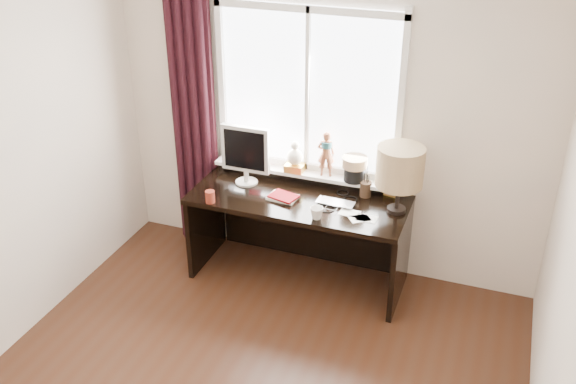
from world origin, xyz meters
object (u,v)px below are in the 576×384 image
at_px(table_lamp, 400,167).
at_px(desk, 302,219).
at_px(laptop, 336,203).
at_px(monitor, 245,152).
at_px(mug, 317,213).
at_px(red_cup, 210,197).

bearing_deg(table_lamp, desk, 176.79).
distance_m(laptop, table_lamp, 0.58).
bearing_deg(monitor, laptop, -6.96).
distance_m(laptop, mug, 0.27).
relative_size(red_cup, table_lamp, 0.19).
bearing_deg(laptop, red_cup, -159.82).
height_order(desk, monitor, monitor).
xyz_separation_m(mug, table_lamp, (0.53, 0.31, 0.31)).
bearing_deg(mug, table_lamp, 30.37).
distance_m(red_cup, desk, 0.79).
bearing_deg(laptop, monitor, 175.00).
relative_size(desk, monitor, 3.47).
relative_size(red_cup, desk, 0.06).
height_order(mug, red_cup, mug).
xyz_separation_m(mug, desk, (-0.23, 0.35, -0.29)).
xyz_separation_m(monitor, table_lamp, (1.24, -0.04, 0.09)).
bearing_deg(red_cup, mug, 3.11).
bearing_deg(laptop, mug, -103.91).
distance_m(desk, monitor, 0.71).
height_order(mug, monitor, monitor).
relative_size(mug, red_cup, 1.02).
bearing_deg(desk, laptop, -17.75).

